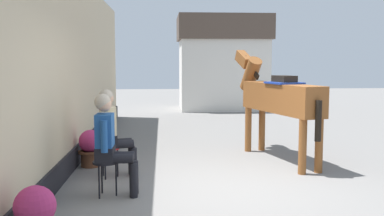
{
  "coord_description": "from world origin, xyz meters",
  "views": [
    {
      "loc": [
        -0.88,
        -6.02,
        1.82
      ],
      "look_at": [
        -0.4,
        1.2,
        1.05
      ],
      "focal_mm": 41.32,
      "sensor_mm": 36.0,
      "label": 1
    }
  ],
  "objects_px": {
    "saddled_horse_center": "(277,97)",
    "seated_visitor_far": "(112,128)",
    "flower_planter_far": "(91,147)",
    "seated_visitor_near": "(110,139)",
    "satchel_bag": "(106,155)"
  },
  "relations": [
    {
      "from": "saddled_horse_center",
      "to": "seated_visitor_far",
      "type": "bearing_deg",
      "value": -159.76
    },
    {
      "from": "saddled_horse_center",
      "to": "flower_planter_far",
      "type": "relative_size",
      "value": 4.57
    },
    {
      "from": "seated_visitor_near",
      "to": "saddled_horse_center",
      "type": "xyz_separation_m",
      "value": [
        2.81,
        2.06,
        0.38
      ]
    },
    {
      "from": "saddled_horse_center",
      "to": "satchel_bag",
      "type": "height_order",
      "value": "saddled_horse_center"
    },
    {
      "from": "seated_visitor_near",
      "to": "flower_planter_far",
      "type": "height_order",
      "value": "seated_visitor_near"
    },
    {
      "from": "saddled_horse_center",
      "to": "satchel_bag",
      "type": "distance_m",
      "value": 3.33
    },
    {
      "from": "seated_visitor_near",
      "to": "saddled_horse_center",
      "type": "bearing_deg",
      "value": 36.19
    },
    {
      "from": "seated_visitor_near",
      "to": "satchel_bag",
      "type": "xyz_separation_m",
      "value": [
        -0.34,
        2.19,
        -0.68
      ]
    },
    {
      "from": "seated_visitor_near",
      "to": "saddled_horse_center",
      "type": "relative_size",
      "value": 0.48
    },
    {
      "from": "satchel_bag",
      "to": "flower_planter_far",
      "type": "bearing_deg",
      "value": 14.66
    },
    {
      "from": "seated_visitor_far",
      "to": "satchel_bag",
      "type": "relative_size",
      "value": 4.96
    },
    {
      "from": "seated_visitor_near",
      "to": "satchel_bag",
      "type": "height_order",
      "value": "seated_visitor_near"
    },
    {
      "from": "satchel_bag",
      "to": "seated_visitor_near",
      "type": "bearing_deg",
      "value": 46.83
    },
    {
      "from": "flower_planter_far",
      "to": "satchel_bag",
      "type": "relative_size",
      "value": 2.29
    },
    {
      "from": "saddled_horse_center",
      "to": "flower_planter_far",
      "type": "height_order",
      "value": "saddled_horse_center"
    }
  ]
}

